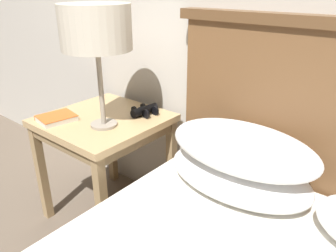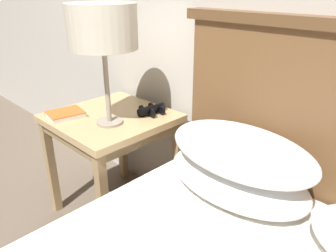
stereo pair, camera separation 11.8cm
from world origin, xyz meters
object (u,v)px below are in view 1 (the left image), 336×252
at_px(table_lamp, 96,29).
at_px(binoculars_pair, 145,110).
at_px(book_on_nightstand, 56,118).
at_px(nightstand, 104,131).

height_order(table_lamp, binoculars_pair, table_lamp).
bearing_deg(book_on_nightstand, nightstand, 50.12).
bearing_deg(book_on_nightstand, binoculars_pair, 50.07).
distance_m(book_on_nightstand, binoculars_pair, 0.45).
distance_m(table_lamp, book_on_nightstand, 0.52).
bearing_deg(book_on_nightstand, table_lamp, 24.54).
bearing_deg(binoculars_pair, book_on_nightstand, -129.93).
relative_size(table_lamp, book_on_nightstand, 2.86).
distance_m(nightstand, binoculars_pair, 0.24).
bearing_deg(nightstand, binoculars_pair, 50.02).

